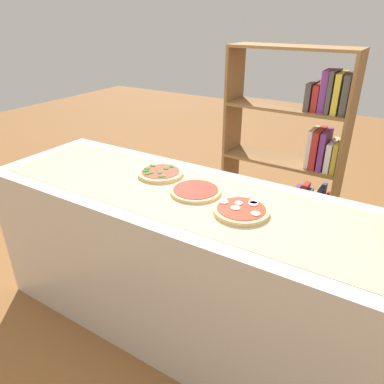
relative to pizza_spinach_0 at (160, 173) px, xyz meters
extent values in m
plane|color=brown|center=(0.29, -0.13, -0.90)|extent=(12.00, 12.00, 0.00)
cube|color=beige|center=(0.29, -0.13, -0.46)|extent=(2.39, 0.74, 0.89)
cube|color=tan|center=(0.29, -0.13, -0.01)|extent=(2.23, 0.59, 0.00)
cylinder|color=#E5C17F|center=(0.00, 0.00, 0.00)|extent=(0.26, 0.26, 0.02)
cylinder|color=red|center=(0.00, 0.00, 0.01)|extent=(0.22, 0.22, 0.00)
ellipsoid|color=#286B23|center=(0.01, -0.02, 0.01)|extent=(0.05, 0.05, 0.00)
ellipsoid|color=#286B23|center=(0.05, -0.06, 0.01)|extent=(0.05, 0.05, 0.00)
ellipsoid|color=#286B23|center=(-0.09, -0.01, 0.01)|extent=(0.05, 0.05, 0.00)
ellipsoid|color=#286B23|center=(-0.03, -0.05, 0.01)|extent=(0.04, 0.04, 0.00)
ellipsoid|color=#286B23|center=(0.00, 0.05, 0.01)|extent=(0.05, 0.05, 0.00)
ellipsoid|color=#286B23|center=(-0.04, -0.07, 0.01)|extent=(0.03, 0.04, 0.00)
ellipsoid|color=#286B23|center=(0.01, 0.09, 0.01)|extent=(0.05, 0.05, 0.00)
ellipsoid|color=#286B23|center=(-0.09, 0.04, 0.01)|extent=(0.05, 0.04, 0.00)
ellipsoid|color=#286B23|center=(-0.07, -0.05, 0.01)|extent=(0.05, 0.05, 0.00)
cylinder|color=#E5C17F|center=(0.29, -0.09, 0.00)|extent=(0.26, 0.26, 0.02)
cylinder|color=#AD2314|center=(0.29, -0.09, 0.01)|extent=(0.23, 0.23, 0.00)
cylinder|color=#E5C17F|center=(0.58, -0.16, 0.00)|extent=(0.26, 0.26, 0.02)
cylinder|color=red|center=(0.58, -0.16, 0.01)|extent=(0.23, 0.23, 0.00)
cylinder|color=#EFE5CC|center=(0.61, -0.10, 0.02)|extent=(0.05, 0.05, 0.00)
cylinder|color=#EFE5CC|center=(0.56, -0.18, 0.02)|extent=(0.04, 0.04, 0.00)
cylinder|color=#EFE5CC|center=(0.55, -0.12, 0.02)|extent=(0.04, 0.04, 0.00)
cylinder|color=#EFE5CC|center=(0.60, -0.08, 0.02)|extent=(0.05, 0.05, 0.00)
cylinder|color=#EFE5CC|center=(0.66, -0.18, 0.02)|extent=(0.04, 0.04, 0.00)
cylinder|color=#EFE5CC|center=(0.48, -0.15, 0.02)|extent=(0.04, 0.04, 0.00)
cube|color=brown|center=(0.82, 0.89, -0.13)|extent=(0.03, 0.27, 1.54)
cube|color=brown|center=(0.01, 0.90, -0.13)|extent=(0.03, 0.27, 1.54)
cube|color=brown|center=(0.42, 0.90, -0.90)|extent=(0.80, 0.29, 0.02)
cube|color=#B22823|center=(0.79, 0.89, -0.78)|extent=(0.03, 0.20, 0.21)
cube|color=#2D753D|center=(0.75, 0.89, -0.77)|extent=(0.04, 0.18, 0.23)
cube|color=#234799|center=(0.70, 0.89, -0.80)|extent=(0.04, 0.23, 0.18)
cube|color=#2D753D|center=(0.66, 0.89, -0.79)|extent=(0.05, 0.20, 0.19)
cube|color=#47423D|center=(0.60, 0.89, -0.77)|extent=(0.05, 0.19, 0.23)
cube|color=silver|center=(0.56, 0.89, -0.78)|extent=(0.04, 0.19, 0.20)
cube|color=#234799|center=(0.51, 0.89, -0.79)|extent=(0.05, 0.23, 0.19)
cube|color=brown|center=(0.42, 0.90, -0.51)|extent=(0.80, 0.29, 0.02)
cube|color=#B22823|center=(0.78, 0.89, -0.42)|extent=(0.05, 0.17, 0.18)
cube|color=#234799|center=(0.73, 0.89, -0.39)|extent=(0.03, 0.18, 0.24)
cube|color=gold|center=(0.69, 0.89, -0.42)|extent=(0.04, 0.16, 0.17)
cube|color=#234799|center=(0.64, 0.89, -0.42)|extent=(0.03, 0.18, 0.17)
cube|color=#B22823|center=(0.60, 0.89, -0.40)|extent=(0.04, 0.23, 0.21)
cube|color=#753384|center=(0.56, 0.89, -0.41)|extent=(0.04, 0.16, 0.19)
cube|color=brown|center=(0.42, 0.90, -0.13)|extent=(0.80, 0.29, 0.02)
cube|color=gold|center=(0.79, 0.89, -0.02)|extent=(0.03, 0.20, 0.20)
cube|color=silver|center=(0.75, 0.89, -0.03)|extent=(0.04, 0.22, 0.19)
cube|color=#753384|center=(0.70, 0.89, 0.00)|extent=(0.04, 0.20, 0.26)
cube|color=#B22823|center=(0.66, 0.89, 0.00)|extent=(0.04, 0.21, 0.26)
cube|color=silver|center=(0.62, 0.89, 0.00)|extent=(0.03, 0.18, 0.26)
cube|color=brown|center=(0.42, 0.90, 0.25)|extent=(0.80, 0.29, 0.02)
cube|color=#47423D|center=(0.78, 0.89, 0.38)|extent=(0.04, 0.21, 0.24)
cube|color=gold|center=(0.74, 0.89, 0.38)|extent=(0.04, 0.22, 0.24)
cube|color=#47423D|center=(0.69, 0.89, 0.38)|extent=(0.03, 0.22, 0.26)
cube|color=#753384|center=(0.65, 0.89, 0.38)|extent=(0.04, 0.18, 0.26)
cube|color=#B22823|center=(0.61, 0.89, 0.34)|extent=(0.04, 0.18, 0.16)
cube|color=#47423D|center=(0.57, 0.89, 0.34)|extent=(0.04, 0.21, 0.17)
cube|color=brown|center=(0.42, 0.90, 0.63)|extent=(0.80, 0.29, 0.02)
camera|label=1|loc=(1.15, -1.52, 0.82)|focal=33.84mm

